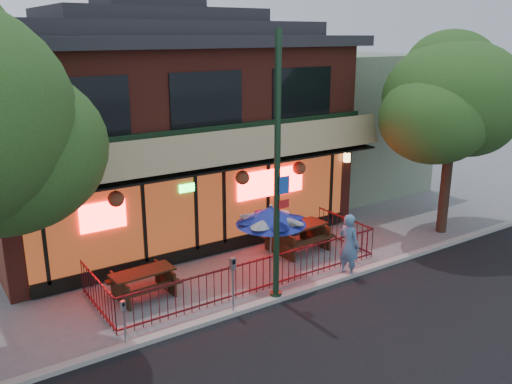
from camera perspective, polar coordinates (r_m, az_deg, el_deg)
ground at (r=15.15m, az=1.19°, el=-10.59°), size 80.00×80.00×0.00m
curb at (r=14.76m, az=2.32°, el=-11.11°), size 80.00×0.25×0.12m
restaurant_building at (r=19.94m, az=-10.63°, el=8.19°), size 12.96×9.49×8.05m
neighbor_building at (r=25.44m, az=8.01°, el=7.46°), size 6.00×7.00×6.00m
patio_fence at (r=15.25m, az=0.11°, el=-7.77°), size 8.44×2.62×1.00m
street_light at (r=13.69m, az=2.24°, el=0.60°), size 0.43×0.32×7.00m
street_tree_right at (r=19.72m, az=20.08°, el=9.84°), size 4.80×4.80×7.02m
picnic_table_left at (r=15.11m, az=-11.81°, el=-9.02°), size 1.75×1.37×0.73m
picnic_table_right at (r=17.83m, az=4.42°, el=-4.41°), size 2.08×1.65×0.85m
patio_umbrella at (r=15.24m, az=1.57°, el=-2.48°), size 1.99×1.99×2.28m
pedestrian at (r=16.06m, az=9.74°, el=-5.51°), size 0.57×0.76×1.90m
parking_meter_near at (r=13.64m, az=-2.46°, el=-8.88°), size 0.14×0.13×1.55m
parking_meter_far at (r=12.77m, az=-13.74°, el=-12.58°), size 0.12×0.11×1.16m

